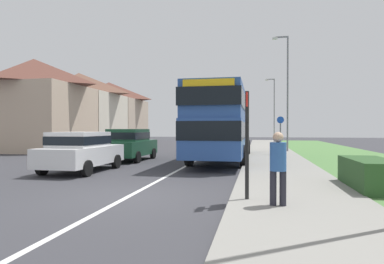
# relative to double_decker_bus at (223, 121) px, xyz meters

# --- Properties ---
(ground_plane) EXTENTS (120.00, 120.00, 0.00)m
(ground_plane) POSITION_rel_double_decker_bus_xyz_m (-1.40, -10.02, -2.14)
(ground_plane) COLOR #38383D
(lane_marking_centre) EXTENTS (0.14, 60.00, 0.01)m
(lane_marking_centre) POSITION_rel_double_decker_bus_xyz_m (-1.40, -2.02, -2.14)
(lane_marking_centre) COLOR silver
(lane_marking_centre) RESTS_ON ground_plane
(pavement_near_side) EXTENTS (3.20, 68.00, 0.12)m
(pavement_near_side) POSITION_rel_double_decker_bus_xyz_m (2.80, -4.02, -2.08)
(pavement_near_side) COLOR gray
(pavement_near_side) RESTS_ON ground_plane
(roadside_hedge) EXTENTS (1.10, 2.62, 0.90)m
(roadside_hedge) POSITION_rel_double_decker_bus_xyz_m (4.90, -8.14, -1.69)
(roadside_hedge) COLOR #2D5128
(roadside_hedge) RESTS_ON ground_plane
(double_decker_bus) EXTENTS (2.80, 11.22, 3.70)m
(double_decker_bus) POSITION_rel_double_decker_bus_xyz_m (0.00, 0.00, 0.00)
(double_decker_bus) COLOR #284C93
(double_decker_bus) RESTS_ON ground_plane
(parked_car_white) EXTENTS (2.01, 4.10, 1.61)m
(parked_car_white) POSITION_rel_double_decker_bus_xyz_m (-5.12, -5.88, -1.26)
(parked_car_white) COLOR silver
(parked_car_white) RESTS_ON ground_plane
(parked_car_dark_green) EXTENTS (2.01, 4.10, 1.72)m
(parked_car_dark_green) POSITION_rel_double_decker_bus_xyz_m (-4.99, -1.14, -1.20)
(parked_car_dark_green) COLOR #19472D
(parked_car_dark_green) RESTS_ON ground_plane
(pedestrian_at_stop) EXTENTS (0.34, 0.34, 1.67)m
(pedestrian_at_stop) POSITION_rel_double_decker_bus_xyz_m (2.26, -10.82, -1.17)
(pedestrian_at_stop) COLOR #23232D
(pedestrian_at_stop) RESTS_ON ground_plane
(bus_stop_sign) EXTENTS (0.09, 0.52, 2.60)m
(bus_stop_sign) POSITION_rel_double_decker_bus_xyz_m (1.60, -10.30, -0.60)
(bus_stop_sign) COLOR black
(bus_stop_sign) RESTS_ON ground_plane
(cycle_route_sign) EXTENTS (0.44, 0.08, 2.52)m
(cycle_route_sign) POSITION_rel_double_decker_bus_xyz_m (3.30, 3.54, -0.72)
(cycle_route_sign) COLOR slate
(cycle_route_sign) RESTS_ON ground_plane
(street_lamp_mid) EXTENTS (1.14, 0.20, 8.43)m
(street_lamp_mid) POSITION_rel_double_decker_bus_xyz_m (3.92, 6.60, 2.63)
(street_lamp_mid) COLOR slate
(street_lamp_mid) RESTS_ON ground_plane
(street_lamp_far) EXTENTS (1.14, 0.20, 7.89)m
(street_lamp_far) POSITION_rel_double_decker_bus_xyz_m (3.84, 23.47, 2.35)
(street_lamp_far) COLOR slate
(street_lamp_far) RESTS_ON ground_plane
(house_terrace_far_side) EXTENTS (7.54, 19.63, 7.20)m
(house_terrace_far_side) POSITION_rel_double_decker_bus_xyz_m (-15.30, 11.32, 1.46)
(house_terrace_far_side) COLOR #C1A88E
(house_terrace_far_side) RESTS_ON ground_plane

